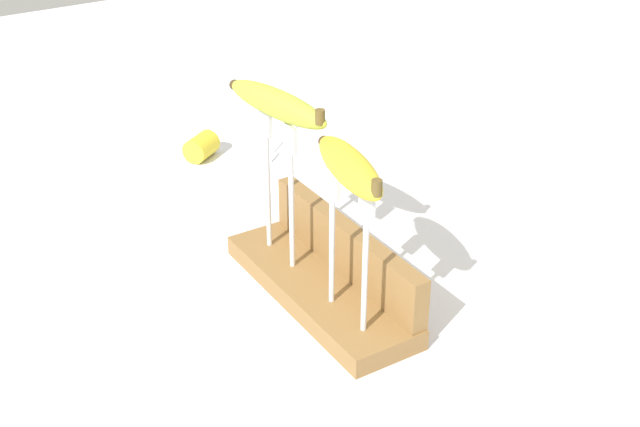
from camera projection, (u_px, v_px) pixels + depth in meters
ground_plane at (320, 298)px, 1.16m from camera, size 3.00×3.00×0.00m
wooden_board at (320, 289)px, 1.15m from camera, size 0.32×0.11×0.03m
board_backstop at (347, 248)px, 1.15m from camera, size 0.32×0.02×0.07m
fork_stand_left at (279, 176)px, 1.14m from camera, size 0.09×0.01×0.20m
fork_stand_right at (348, 238)px, 1.03m from camera, size 0.10×0.01×0.18m
banana_raised_left at (277, 104)px, 1.09m from camera, size 0.18×0.07×0.04m
banana_raised_right at (350, 167)px, 0.98m from camera, size 0.16×0.07×0.04m
fork_fallen_near at (278, 145)px, 1.57m from camera, size 0.13×0.15×0.01m
banana_chunk_near at (202, 146)px, 1.52m from camera, size 0.07×0.07×0.04m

